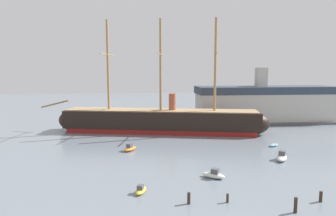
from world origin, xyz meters
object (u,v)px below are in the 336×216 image
(mooring_piling_midwater, at_px, (321,197))
(dockside_warehouse_right, at_px, (264,104))
(dinghy_alongside_stern, at_px, (274,145))
(mooring_piling_nearest, at_px, (189,198))
(motorboat_alongside_bow, at_px, (130,148))
(mooring_piling_right_pair, at_px, (228,198))
(motorboat_foreground_left, at_px, (141,190))
(motorboat_near_centre, at_px, (214,175))
(motorboat_mid_right, at_px, (282,157))
(mooring_piling_left_pair, at_px, (296,205))
(tall_ship, at_px, (161,120))

(mooring_piling_midwater, xyz_separation_m, dockside_warehouse_right, (18.25, 59.92, 5.29))
(dockside_warehouse_right, bearing_deg, mooring_piling_midwater, -106.94)
(dinghy_alongside_stern, distance_m, mooring_piling_nearest, 36.70)
(dockside_warehouse_right, bearing_deg, mooring_piling_nearest, -121.26)
(motorboat_alongside_bow, distance_m, mooring_piling_right_pair, 30.24)
(motorboat_foreground_left, bearing_deg, motorboat_near_centre, 21.99)
(motorboat_mid_right, xyz_separation_m, dockside_warehouse_right, (14.53, 41.70, 5.36))
(motorboat_mid_right, relative_size, mooring_piling_nearest, 3.02)
(motorboat_near_centre, relative_size, mooring_piling_right_pair, 3.31)
(motorboat_near_centre, xyz_separation_m, dinghy_alongside_stern, (18.76, 18.42, -0.24))
(dinghy_alongside_stern, relative_size, mooring_piling_left_pair, 1.49)
(dockside_warehouse_right, bearing_deg, dinghy_alongside_stern, -109.74)
(motorboat_foreground_left, bearing_deg, mooring_piling_nearest, -34.52)
(dockside_warehouse_right, bearing_deg, motorboat_near_centre, -121.09)
(mooring_piling_left_pair, xyz_separation_m, dockside_warehouse_right, (23.17, 62.49, 5.03))
(tall_ship, xyz_separation_m, motorboat_foreground_left, (-6.24, -41.48, -2.94))
(motorboat_alongside_bow, xyz_separation_m, mooring_piling_midwater, (25.43, -28.32, 0.16))
(tall_ship, relative_size, mooring_piling_midwater, 44.06)
(mooring_piling_left_pair, bearing_deg, dockside_warehouse_right, 69.66)
(mooring_piling_left_pair, height_order, dockside_warehouse_right, dockside_warehouse_right)
(mooring_piling_left_pair, bearing_deg, mooring_piling_midwater, 27.58)
(mooring_piling_right_pair, bearing_deg, mooring_piling_left_pair, -26.42)
(dinghy_alongside_stern, bearing_deg, tall_ship, 143.02)
(dinghy_alongside_stern, bearing_deg, mooring_piling_right_pair, -125.04)
(motorboat_alongside_bow, xyz_separation_m, dinghy_alongside_stern, (32.44, 0.27, -0.24))
(motorboat_alongside_bow, bearing_deg, mooring_piling_nearest, -73.52)
(motorboat_foreground_left, relative_size, mooring_piling_right_pair, 2.64)
(tall_ship, relative_size, motorboat_mid_right, 13.63)
(mooring_piling_left_pair, relative_size, mooring_piling_right_pair, 1.62)
(tall_ship, bearing_deg, mooring_piling_nearest, -90.13)
(motorboat_alongside_bow, bearing_deg, motorboat_near_centre, -52.99)
(motorboat_foreground_left, height_order, motorboat_near_centre, motorboat_near_centre)
(motorboat_alongside_bow, xyz_separation_m, mooring_piling_right_pair, (13.15, -27.24, 0.04))
(motorboat_foreground_left, bearing_deg, mooring_piling_left_pair, -23.21)
(motorboat_near_centre, relative_size, mooring_piling_midwater, 2.76)
(motorboat_alongside_bow, xyz_separation_m, mooring_piling_nearest, (8.03, -27.13, 0.21))
(mooring_piling_nearest, distance_m, mooring_piling_midwater, 17.44)
(tall_ship, height_order, mooring_piling_left_pair, tall_ship)
(motorboat_near_centre, relative_size, motorboat_mid_right, 0.85)
(motorboat_near_centre, distance_m, mooring_piling_nearest, 10.62)
(motorboat_foreground_left, distance_m, mooring_piling_midwater, 24.16)
(motorboat_foreground_left, bearing_deg, tall_ship, 81.45)
(motorboat_alongside_bow, bearing_deg, dockside_warehouse_right, 35.88)
(mooring_piling_nearest, distance_m, mooring_piling_left_pair, 13.04)
(tall_ship, distance_m, mooring_piling_nearest, 45.78)
(motorboat_near_centre, xyz_separation_m, motorboat_alongside_bow, (-13.68, 18.14, 0.01))
(mooring_piling_left_pair, bearing_deg, motorboat_alongside_bow, 123.58)
(tall_ship, height_order, dinghy_alongside_stern, tall_ship)
(mooring_piling_left_pair, bearing_deg, motorboat_near_centre, 118.18)
(motorboat_foreground_left, relative_size, motorboat_alongside_bow, 0.78)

